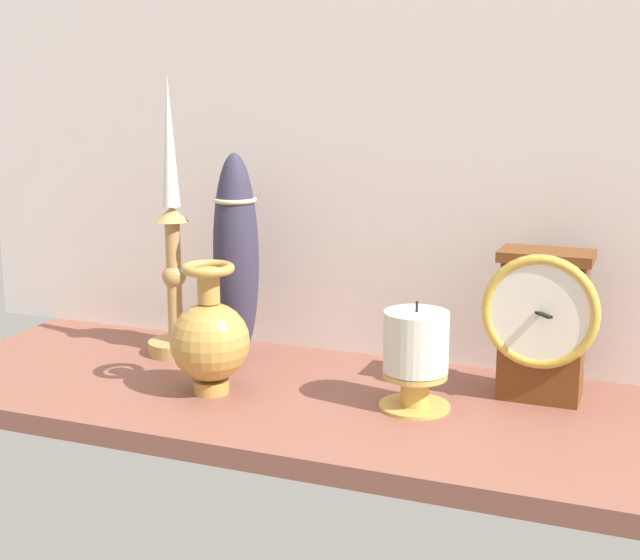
{
  "coord_description": "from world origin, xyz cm",
  "views": [
    {
      "loc": [
        38.71,
        -94.56,
        36.73
      ],
      "look_at": [
        1.34,
        0.0,
        14.0
      ],
      "focal_mm": 50.68,
      "sensor_mm": 36.0,
      "label": 1
    }
  ],
  "objects_px": {
    "pillar_candle_front": "(417,354)",
    "tall_ceramic_vase": "(236,257)",
    "candlestick_tall_left": "(173,256)",
    "brass_vase_bulbous": "(210,338)",
    "mantel_clock": "(542,322)"
  },
  "relations": [
    {
      "from": "pillar_candle_front",
      "to": "tall_ceramic_vase",
      "type": "height_order",
      "value": "tall_ceramic_vase"
    },
    {
      "from": "mantel_clock",
      "to": "pillar_candle_front",
      "type": "xyz_separation_m",
      "value": [
        -0.13,
        -0.08,
        -0.03
      ]
    },
    {
      "from": "brass_vase_bulbous",
      "to": "pillar_candle_front",
      "type": "xyz_separation_m",
      "value": [
        0.24,
        0.04,
        -0.0
      ]
    },
    {
      "from": "pillar_candle_front",
      "to": "tall_ceramic_vase",
      "type": "bearing_deg",
      "value": 162.54
    },
    {
      "from": "candlestick_tall_left",
      "to": "brass_vase_bulbous",
      "type": "bearing_deg",
      "value": -45.8
    },
    {
      "from": "mantel_clock",
      "to": "tall_ceramic_vase",
      "type": "xyz_separation_m",
      "value": [
        -0.4,
        0.01,
        0.04
      ]
    },
    {
      "from": "mantel_clock",
      "to": "brass_vase_bulbous",
      "type": "relative_size",
      "value": 1.13
    },
    {
      "from": "mantel_clock",
      "to": "candlestick_tall_left",
      "type": "bearing_deg",
      "value": 179.75
    },
    {
      "from": "candlestick_tall_left",
      "to": "mantel_clock",
      "type": "bearing_deg",
      "value": -0.25
    },
    {
      "from": "mantel_clock",
      "to": "brass_vase_bulbous",
      "type": "height_order",
      "value": "mantel_clock"
    },
    {
      "from": "candlestick_tall_left",
      "to": "tall_ceramic_vase",
      "type": "height_order",
      "value": "candlestick_tall_left"
    },
    {
      "from": "pillar_candle_front",
      "to": "tall_ceramic_vase",
      "type": "relative_size",
      "value": 0.45
    },
    {
      "from": "brass_vase_bulbous",
      "to": "pillar_candle_front",
      "type": "relative_size",
      "value": 1.26
    },
    {
      "from": "candlestick_tall_left",
      "to": "brass_vase_bulbous",
      "type": "xyz_separation_m",
      "value": [
        0.12,
        -0.12,
        -0.07
      ]
    },
    {
      "from": "tall_ceramic_vase",
      "to": "candlestick_tall_left",
      "type": "bearing_deg",
      "value": -176.08
    }
  ]
}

